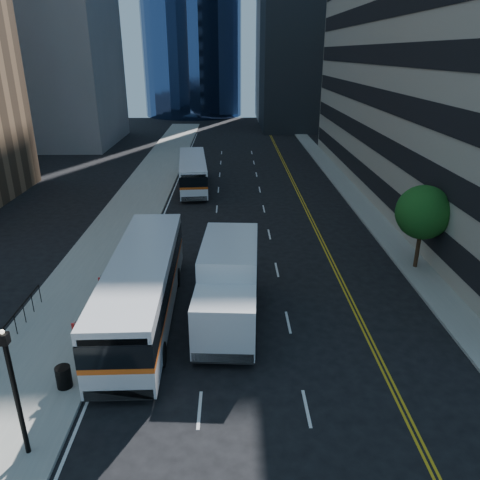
# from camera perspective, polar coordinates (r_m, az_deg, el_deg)

# --- Properties ---
(ground) EXTENTS (160.00, 160.00, 0.00)m
(ground) POSITION_cam_1_polar(r_m,az_deg,el_deg) (21.79, 5.17, -12.75)
(ground) COLOR black
(ground) RESTS_ON ground
(sidewalk_west) EXTENTS (5.00, 90.00, 0.15)m
(sidewalk_west) POSITION_cam_1_polar(r_m,az_deg,el_deg) (45.29, -11.61, 5.71)
(sidewalk_west) COLOR gray
(sidewalk_west) RESTS_ON ground
(sidewalk_east) EXTENTS (2.00, 90.00, 0.15)m
(sidewalk_east) POSITION_cam_1_polar(r_m,az_deg,el_deg) (45.94, 13.19, 5.81)
(sidewalk_east) COLOR gray
(sidewalk_east) RESTS_ON ground
(midrise_west) EXTENTS (18.00, 18.00, 35.00)m
(midrise_west) POSITION_cam_1_polar(r_m,az_deg,el_deg) (74.58, -23.48, 24.24)
(midrise_west) COLOR gray
(midrise_west) RESTS_ON ground
(street_tree) EXTENTS (3.20, 3.20, 5.10)m
(street_tree) POSITION_cam_1_polar(r_m,az_deg,el_deg) (29.48, 21.44, 3.15)
(street_tree) COLOR #332114
(street_tree) RESTS_ON sidewalk_east
(lamp_post) EXTENTS (0.28, 0.28, 4.56)m
(lamp_post) POSITION_cam_1_polar(r_m,az_deg,el_deg) (16.66, -25.78, -15.98)
(lamp_post) COLOR black
(lamp_post) RESTS_ON sidewalk_west
(bus_front) EXTENTS (3.04, 12.89, 3.31)m
(bus_front) POSITION_cam_1_polar(r_m,az_deg,el_deg) (23.33, -11.76, -5.49)
(bus_front) COLOR silver
(bus_front) RESTS_ON ground
(bus_rear) EXTENTS (3.44, 11.44, 2.91)m
(bus_rear) POSITION_cam_1_polar(r_m,az_deg,el_deg) (46.15, -5.76, 8.30)
(bus_rear) COLOR white
(bus_rear) RESTS_ON ground
(box_truck) EXTENTS (3.17, 8.01, 3.76)m
(box_truck) POSITION_cam_1_polar(r_m,az_deg,el_deg) (22.64, -1.41, -5.39)
(box_truck) COLOR silver
(box_truck) RESTS_ON ground
(trash_can) EXTENTS (0.63, 0.63, 0.90)m
(trash_can) POSITION_cam_1_polar(r_m,az_deg,el_deg) (20.21, -20.70, -15.34)
(trash_can) COLOR black
(trash_can) RESTS_ON sidewalk_west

